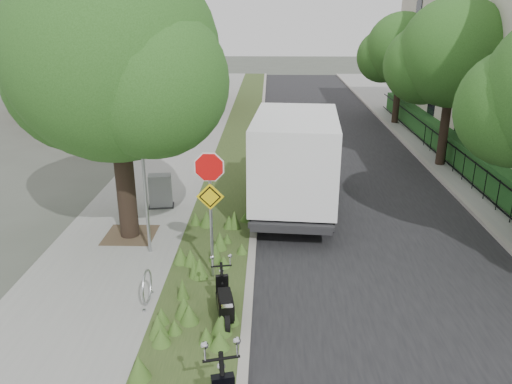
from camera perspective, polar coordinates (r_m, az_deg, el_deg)
ground at (r=11.75m, az=1.69°, el=-11.54°), size 120.00×120.00×0.00m
sidewalk_near at (r=21.32m, az=-9.83°, el=3.27°), size 3.50×60.00×0.12m
verge at (r=20.95m, az=-2.42°, el=3.26°), size 2.00×60.00×0.12m
kerb_near at (r=20.91m, az=0.32°, el=3.25°), size 0.20×60.00×0.13m
road at (r=21.14m, az=9.86°, el=2.97°), size 7.00×60.00×0.01m
kerb_far at (r=21.91m, az=18.97°, el=2.93°), size 0.20×60.00×0.13m
footpath_far at (r=22.48m, az=23.11°, el=2.80°), size 3.20×60.00×0.12m
street_tree_main at (r=13.53m, az=-16.16°, el=13.62°), size 6.21×5.54×7.66m
bare_post at (r=12.86m, az=-12.62°, el=1.31°), size 0.08×0.08×4.00m
bike_hoop at (r=11.29m, az=-12.36°, el=-10.55°), size 0.06×0.78×0.77m
sign_assembly at (r=11.33m, az=-5.28°, el=0.24°), size 0.94×0.08×3.22m
fence_far at (r=21.97m, az=20.90°, el=4.38°), size 0.04×24.00×1.00m
hedge_far at (r=22.21m, az=22.60°, el=4.32°), size 1.00×24.00×1.10m
brick_building at (r=33.40m, az=-15.46°, el=16.21°), size 9.40×10.40×8.30m
far_tree_b at (r=21.30m, az=21.44°, el=14.04°), size 4.83×4.31×6.56m
far_tree_c at (r=28.98m, az=16.14°, el=15.11°), size 4.37×3.89×5.93m
scooter_near at (r=10.48m, az=-3.58°, el=-12.87°), size 0.49×1.50×0.72m
box_truck at (r=15.82m, az=4.52°, el=4.02°), size 2.81×6.19×2.73m
utility_cabinet at (r=16.38m, az=-10.86°, el=0.07°), size 0.87×0.65×1.07m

